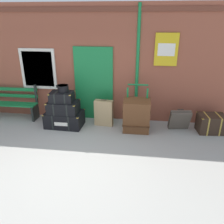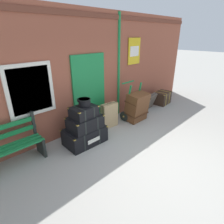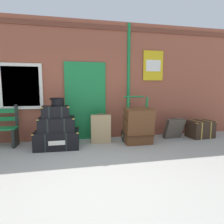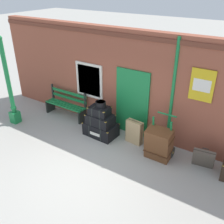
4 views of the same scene
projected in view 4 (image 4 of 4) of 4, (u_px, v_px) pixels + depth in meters
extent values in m
plane|color=#A3A099|center=(81.00, 174.00, 6.50)|extent=(60.00, 60.00, 0.00)
cube|color=brown|center=(132.00, 84.00, 7.68)|extent=(10.40, 0.30, 3.20)
cube|color=brown|center=(131.00, 36.00, 6.90)|extent=(10.40, 0.03, 0.12)
cube|color=#197A3D|center=(132.00, 103.00, 7.76)|extent=(1.10, 0.05, 2.10)
cube|color=#0F4924|center=(132.00, 103.00, 7.75)|extent=(0.06, 0.02, 2.10)
cube|color=silver|center=(89.00, 80.00, 8.35)|extent=(1.04, 0.06, 1.16)
cube|color=silver|center=(89.00, 81.00, 8.34)|extent=(0.88, 0.02, 1.00)
cylinder|color=#197A3D|center=(172.00, 95.00, 6.93)|extent=(0.09, 0.09, 3.14)
cube|color=gold|center=(202.00, 85.00, 6.35)|extent=(0.60, 0.02, 0.84)
cube|color=white|center=(202.00, 86.00, 6.34)|extent=(0.44, 0.01, 0.32)
cube|color=#197A3D|center=(15.00, 117.00, 8.74)|extent=(0.28, 0.28, 0.40)
cylinder|color=#197A3D|center=(7.00, 78.00, 8.09)|extent=(0.14, 0.14, 2.41)
cylinder|color=#197A3D|center=(13.00, 108.00, 8.58)|extent=(0.19, 0.19, 0.08)
cube|color=#197A3D|center=(62.00, 106.00, 8.89)|extent=(1.60, 0.09, 0.04)
cube|color=#197A3D|center=(65.00, 105.00, 9.00)|extent=(1.60, 0.09, 0.04)
cube|color=#197A3D|center=(68.00, 104.00, 9.10)|extent=(1.60, 0.09, 0.04)
cube|color=#197A3D|center=(69.00, 98.00, 9.05)|extent=(1.60, 0.05, 0.10)
cube|color=#197A3D|center=(68.00, 93.00, 8.96)|extent=(1.60, 0.05, 0.10)
cube|color=black|center=(50.00, 105.00, 9.47)|extent=(0.06, 0.40, 0.45)
cube|color=black|center=(53.00, 91.00, 9.38)|extent=(0.06, 0.06, 0.56)
cube|color=black|center=(82.00, 116.00, 8.73)|extent=(0.06, 0.40, 0.45)
cube|color=black|center=(85.00, 101.00, 8.65)|extent=(0.06, 0.06, 0.56)
cube|color=black|center=(101.00, 129.00, 8.01)|extent=(1.02, 0.68, 0.42)
cube|color=black|center=(95.00, 127.00, 8.13)|extent=(0.06, 0.65, 0.43)
cube|color=black|center=(107.00, 131.00, 7.90)|extent=(0.06, 0.65, 0.43)
cube|color=#B79338|center=(83.00, 123.00, 7.95)|extent=(0.05, 0.05, 0.02)
cube|color=#B79338|center=(108.00, 133.00, 7.46)|extent=(0.05, 0.05, 0.02)
cube|color=#B79338|center=(95.00, 116.00, 8.38)|extent=(0.05, 0.05, 0.02)
cube|color=#B79338|center=(119.00, 124.00, 7.89)|extent=(0.05, 0.05, 0.02)
cube|color=silver|center=(95.00, 134.00, 7.75)|extent=(0.36, 0.01, 0.10)
cube|color=black|center=(100.00, 119.00, 7.81)|extent=(0.81, 0.56, 0.32)
cube|color=black|center=(96.00, 118.00, 7.90)|extent=(0.05, 0.55, 0.33)
cube|color=black|center=(105.00, 121.00, 7.72)|extent=(0.05, 0.55, 0.33)
cube|color=#B79338|center=(85.00, 115.00, 7.75)|extent=(0.05, 0.05, 0.02)
cube|color=#B79338|center=(106.00, 122.00, 7.37)|extent=(0.05, 0.05, 0.02)
cube|color=#B79338|center=(95.00, 109.00, 8.11)|extent=(0.05, 0.05, 0.02)
cube|color=#B79338|center=(115.00, 115.00, 7.74)|extent=(0.05, 0.05, 0.02)
cube|color=black|center=(100.00, 111.00, 7.68)|extent=(0.62, 0.46, 0.26)
cube|color=black|center=(96.00, 110.00, 7.75)|extent=(0.05, 0.45, 0.27)
cube|color=black|center=(103.00, 112.00, 7.62)|extent=(0.05, 0.45, 0.27)
cube|color=#B79338|center=(88.00, 108.00, 7.60)|extent=(0.05, 0.05, 0.02)
cube|color=#B79338|center=(104.00, 112.00, 7.35)|extent=(0.05, 0.05, 0.02)
cube|color=#B79338|center=(95.00, 103.00, 7.91)|extent=(0.05, 0.05, 0.02)
cube|color=#B79338|center=(111.00, 107.00, 7.66)|extent=(0.05, 0.05, 0.02)
cylinder|color=black|center=(101.00, 104.00, 7.57)|extent=(0.28, 0.28, 0.18)
cylinder|color=black|center=(100.00, 102.00, 7.55)|extent=(0.30, 0.30, 0.04)
cube|color=black|center=(157.00, 157.00, 7.06)|extent=(0.56, 0.28, 0.03)
cube|color=#197A3D|center=(153.00, 134.00, 7.06)|extent=(0.04, 0.26, 1.19)
cube|color=#197A3D|center=(171.00, 139.00, 6.81)|extent=(0.04, 0.26, 1.19)
cylinder|color=#197A3D|center=(167.00, 115.00, 6.82)|extent=(0.54, 0.04, 0.04)
cylinder|color=black|center=(151.00, 145.00, 7.34)|extent=(0.04, 0.32, 0.32)
cylinder|color=#B79338|center=(151.00, 145.00, 7.34)|extent=(0.07, 0.06, 0.06)
cylinder|color=black|center=(172.00, 152.00, 7.03)|extent=(0.04, 0.32, 0.32)
cylinder|color=#B79338|center=(172.00, 152.00, 7.03)|extent=(0.07, 0.06, 0.06)
cube|color=brown|center=(159.00, 144.00, 6.86)|extent=(0.68, 0.54, 0.92)
cube|color=#432715|center=(158.00, 150.00, 6.95)|extent=(0.70, 0.46, 0.08)
cube|color=#432715|center=(159.00, 138.00, 6.77)|extent=(0.70, 0.46, 0.08)
cube|color=#51473D|center=(203.00, 158.00, 6.59)|extent=(0.58, 0.39, 0.58)
cylinder|color=#302A24|center=(206.00, 149.00, 6.48)|extent=(0.16, 0.05, 0.03)
cube|color=#2C2721|center=(203.00, 158.00, 6.59)|extent=(0.57, 0.28, 0.55)
cube|color=tan|center=(134.00, 132.00, 7.58)|extent=(0.52, 0.24, 0.73)
cylinder|color=brown|center=(135.00, 121.00, 7.40)|extent=(0.16, 0.04, 0.03)
cube|color=brown|center=(134.00, 132.00, 7.58)|extent=(0.52, 0.08, 0.74)
cube|color=#B79338|center=(223.00, 166.00, 6.06)|extent=(0.05, 0.05, 0.02)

